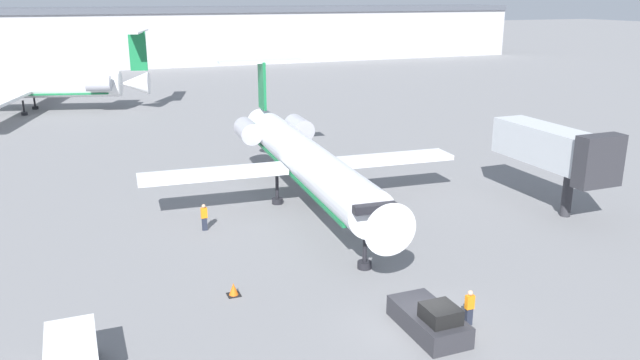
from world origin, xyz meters
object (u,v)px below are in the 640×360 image
Objects in this scene: airplane_parked_far_left at (19,85)px; jet_bridge at (555,148)px; worker_near_tug at (469,307)px; pushback_tug at (429,319)px; traffic_cone_left at (234,289)px; luggage_cart at (72,355)px; worker_by_wing at (204,217)px; airplane_main at (303,157)px.

jet_bridge is at bearing -56.64° from airplane_parked_far_left.
worker_near_tug is 0.18× the size of jet_bridge.
traffic_cone_left is (-7.35, 6.79, -0.29)m from pushback_tug.
airplane_parked_far_left is at bearing 106.49° from pushback_tug.
traffic_cone_left is at bearing 30.05° from luggage_cart.
pushback_tug is 0.13× the size of airplane_parked_far_left.
worker_near_tug is at bearing -141.87° from jet_bridge.
worker_by_wing is 0.18× the size of jet_bridge.
traffic_cone_left is at bearing -78.24° from airplane_parked_far_left.
jet_bridge is (16.93, 11.54, 3.83)m from pushback_tug.
worker_by_wing is 24.50m from jet_bridge.
jet_bridge is at bearing -11.68° from worker_by_wing.
worker_near_tug is at bearing -5.25° from pushback_tug.
worker_near_tug is at bearing -62.08° from worker_by_wing.
airplane_parked_far_left reaches higher than traffic_cone_left.
airplane_main is 19.34m from pushback_tug.
worker_near_tug reaches higher than pushback_tug.
airplane_parked_far_left is 67.21m from jet_bridge.
airplane_parked_far_left is at bearing 104.47° from worker_by_wing.
airplane_parked_far_left is at bearing 94.37° from luggage_cart.
airplane_main reaches higher than luggage_cart.
traffic_cone_left is at bearing 143.29° from worker_near_tug.
luggage_cart is at bearing -120.26° from worker_by_wing.
traffic_cone_left is (-0.54, -9.65, -0.62)m from worker_by_wing.
luggage_cart is 4.36× the size of traffic_cone_left.
jet_bridge reaches higher than worker_near_tug.
luggage_cart is 33.45m from jet_bridge.
airplane_main is 19.47m from worker_near_tug.
jet_bridge is at bearing 34.27° from pushback_tug.
traffic_cone_left is 25.09m from jet_bridge.
airplane_parked_far_left is (-12.67, 60.88, 3.22)m from traffic_cone_left.
airplane_parked_far_left is at bearing 107.99° from worker_near_tug.
jet_bridge is (36.96, -56.13, 0.90)m from airplane_parked_far_left.
worker_by_wing is at bearing 112.49° from pushback_tug.
pushback_tug reaches higher than traffic_cone_left.
airplane_parked_far_left is 3.46× the size of jet_bridge.
traffic_cone_left is at bearing -93.22° from worker_by_wing.
luggage_cart reaches higher than worker_by_wing.
airplane_main reaches higher than worker_by_wing.
worker_near_tug is at bearing -87.16° from airplane_main.
pushback_tug is 2.40× the size of worker_by_wing.
luggage_cart is 17.22m from worker_near_tug.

